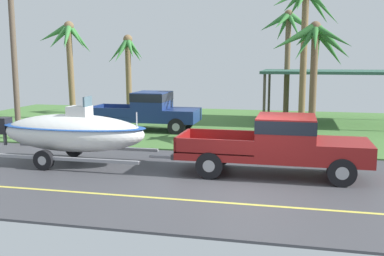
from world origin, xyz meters
name	(u,v)px	position (x,y,z in m)	size (l,w,h in m)	color
ground	(270,135)	(0.00, 8.38, -0.01)	(36.00, 22.00, 0.11)	#424247
pickup_truck_towing	(284,142)	(0.82, 1.20, 1.02)	(5.89, 1.98, 1.82)	maroon
boat_on_trailer	(73,132)	(-6.11, 1.20, 1.07)	(6.34, 2.26, 2.28)	gray
parked_pickup_background	(151,110)	(-5.65, 8.24, 1.05)	(5.45, 2.01, 1.91)	navy
carport_awning	(336,73)	(3.14, 12.55, 2.74)	(7.63, 4.64, 2.87)	#4C4238
palm_tree_near_left	(314,47)	(1.76, 6.44, 3.94)	(3.29, 3.10, 4.96)	brown
palm_tree_near_right	(68,45)	(-11.52, 11.16, 4.22)	(2.85, 3.42, 5.57)	brown
palm_tree_mid	(288,36)	(0.57, 14.15, 4.77)	(3.52, 3.01, 6.21)	brown
palm_tree_far_left	(304,16)	(1.37, 9.12, 5.40)	(3.18, 3.28, 6.86)	brown
palm_tree_far_right	(128,57)	(-8.98, 13.90, 3.59)	(2.38, 3.14, 4.93)	brown
utility_pole	(14,47)	(-10.58, 4.75, 3.99)	(0.24, 1.80, 7.67)	brown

